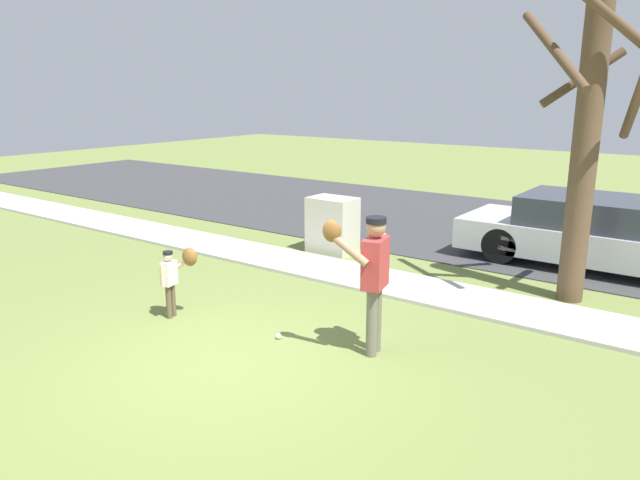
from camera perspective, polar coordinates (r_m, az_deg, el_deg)
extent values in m
plane|color=olive|center=(9.66, 5.79, -4.29)|extent=(48.00, 48.00, 0.00)
cube|color=beige|center=(9.73, 6.09, -3.97)|extent=(36.00, 1.20, 0.06)
cube|color=#38383A|center=(14.15, 16.34, 1.21)|extent=(36.00, 6.80, 0.02)
cylinder|color=#6B6656|center=(7.03, 4.97, -7.91)|extent=(0.13, 0.13, 0.83)
cylinder|color=#6B6656|center=(7.17, 5.39, -7.45)|extent=(0.13, 0.13, 0.83)
cube|color=#B73838|center=(6.87, 5.31, -2.21)|extent=(0.31, 0.44, 0.59)
sphere|color=#A87A5B|center=(6.76, 5.39, 1.22)|extent=(0.22, 0.22, 0.22)
cylinder|color=black|center=(6.75, 5.41, 1.91)|extent=(0.23, 0.23, 0.07)
cylinder|color=#A87A5B|center=(6.67, 2.67, -0.80)|extent=(0.52, 0.21, 0.39)
ellipsoid|color=brown|center=(6.69, 1.15, 0.88)|extent=(0.25, 0.19, 0.26)
cylinder|color=#A87A5B|center=(7.09, 5.93, -1.55)|extent=(0.10, 0.10, 0.55)
cylinder|color=brown|center=(8.50, -13.91, -5.59)|extent=(0.07, 0.07, 0.47)
cylinder|color=brown|center=(8.43, -14.28, -5.78)|extent=(0.07, 0.07, 0.47)
cube|color=silver|center=(8.34, -14.26, -3.09)|extent=(0.17, 0.25, 0.33)
sphere|color=beige|center=(8.28, -14.36, -1.51)|extent=(0.13, 0.13, 0.13)
cylinder|color=black|center=(8.26, -14.38, -1.19)|extent=(0.13, 0.13, 0.04)
cylinder|color=beige|center=(8.33, -12.96, -2.17)|extent=(0.29, 0.12, 0.22)
ellipsoid|color=brown|center=(8.24, -12.38, -1.58)|extent=(0.25, 0.19, 0.26)
cylinder|color=beige|center=(8.23, -14.85, -3.28)|extent=(0.05, 0.05, 0.31)
sphere|color=white|center=(7.61, -4.00, -9.17)|extent=(0.07, 0.07, 0.07)
cube|color=beige|center=(11.37, 1.21, 1.42)|extent=(0.88, 0.61, 1.07)
cylinder|color=brown|center=(9.26, 24.02, 7.72)|extent=(0.37, 0.37, 4.40)
cylinder|color=brown|center=(9.28, 27.94, 11.42)|extent=(0.53, 1.36, 1.02)
cylinder|color=brown|center=(9.65, 23.81, 14.01)|extent=(1.05, 0.69, 0.85)
cylinder|color=brown|center=(8.87, 21.54, 16.58)|extent=(1.26, 1.11, 1.14)
cylinder|color=brown|center=(8.92, 26.35, 18.39)|extent=(0.84, 0.72, 0.74)
cube|color=silver|center=(11.51, 24.94, -0.10)|extent=(4.60, 1.80, 0.55)
cube|color=#2D333D|center=(11.41, 25.22, 2.46)|extent=(2.53, 1.66, 0.50)
cylinder|color=black|center=(11.15, 16.88, -0.50)|extent=(0.64, 0.22, 0.64)
cylinder|color=black|center=(12.62, 19.30, 0.99)|extent=(0.64, 0.22, 0.64)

